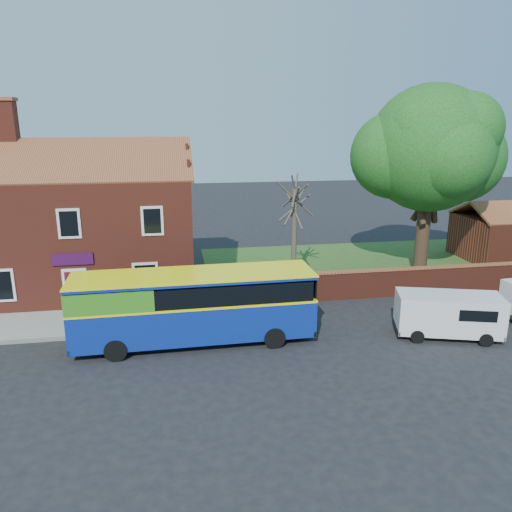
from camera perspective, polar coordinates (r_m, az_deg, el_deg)
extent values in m
plane|color=black|center=(20.13, -2.95, -12.90)|extent=(120.00, 120.00, 0.00)
cube|color=gray|center=(25.72, -20.33, -7.24)|extent=(18.00, 3.50, 0.12)
cube|color=slate|center=(24.14, -21.07, -8.79)|extent=(18.00, 0.15, 0.14)
cube|color=#426B28|center=(35.38, 15.83, -0.82)|extent=(26.00, 12.00, 0.04)
cube|color=maroon|center=(30.22, -18.98, 2.53)|extent=(12.00, 8.00, 6.50)
cube|color=brown|center=(27.67, -20.39, 10.22)|extent=(12.30, 4.08, 2.16)
cube|color=brown|center=(31.60, -19.10, 10.86)|extent=(12.30, 4.08, 2.16)
cube|color=maroon|center=(30.33, -26.54, 13.57)|extent=(0.90, 0.90, 2.20)
cube|color=black|center=(26.07, -20.59, 3.48)|extent=(1.10, 0.06, 1.50)
cube|color=#4C0F19|center=(26.94, -19.90, -3.82)|extent=(0.95, 0.04, 2.10)
cube|color=silver|center=(26.94, -19.91, -3.71)|extent=(1.20, 0.06, 2.30)
cube|color=#380C36|center=(26.44, -20.24, -0.34)|extent=(2.00, 0.06, 0.60)
cube|color=maroon|center=(30.11, 20.73, -2.61)|extent=(22.00, 0.30, 1.50)
cube|color=brown|center=(29.89, 20.87, -1.15)|extent=(22.00, 0.38, 0.10)
cube|color=brown|center=(40.31, 27.15, 5.15)|extent=(8.20, 2.56, 1.24)
cube|color=navy|center=(22.12, -7.01, -6.92)|extent=(10.38, 2.76, 1.64)
cube|color=#FFED0D|center=(21.82, -7.08, -4.92)|extent=(10.40, 2.78, 0.10)
cube|color=black|center=(21.66, -7.13, -3.70)|extent=(9.96, 2.77, 0.82)
cube|color=#3C901F|center=(21.76, -16.15, -4.11)|extent=(3.56, 2.68, 0.88)
cube|color=navy|center=(21.48, -7.17, -2.30)|extent=(10.38, 2.76, 0.14)
cube|color=#FFED0D|center=(21.46, -7.18, -2.10)|extent=(10.42, 2.80, 0.06)
cylinder|color=black|center=(21.39, -15.75, -10.32)|extent=(0.93, 0.30, 0.93)
cylinder|color=black|center=(23.59, -15.26, -7.80)|extent=(0.93, 0.30, 0.93)
cylinder|color=black|center=(21.72, 2.12, -9.31)|extent=(0.93, 0.30, 0.93)
cylinder|color=black|center=(23.89, 0.84, -6.93)|extent=(0.93, 0.30, 0.93)
cube|color=silver|center=(24.11, 21.13, -6.11)|extent=(4.84, 3.02, 1.72)
cube|color=black|center=(24.60, 25.80, -5.53)|extent=(0.51, 1.49, 0.68)
cube|color=black|center=(25.02, 25.93, -7.76)|extent=(0.61, 1.76, 0.22)
cylinder|color=black|center=(23.33, 17.94, -8.73)|extent=(0.63, 0.38, 0.60)
cylinder|color=black|center=(24.86, 17.24, -7.16)|extent=(0.63, 0.38, 0.60)
cylinder|color=black|center=(24.07, 24.78, -8.69)|extent=(0.63, 0.38, 0.60)
cylinder|color=black|center=(25.55, 23.68, -7.18)|extent=(0.63, 0.38, 0.60)
cylinder|color=black|center=(28.22, 27.10, -5.50)|extent=(0.61, 0.27, 0.59)
cylinder|color=black|center=(32.82, 18.47, 2.03)|extent=(0.84, 0.84, 4.81)
sphere|color=#337E27|center=(32.09, 19.30, 11.53)|extent=(7.53, 7.53, 7.53)
sphere|color=#337E27|center=(33.58, 22.21, 10.31)|extent=(5.44, 5.44, 5.44)
sphere|color=#337E27|center=(31.78, 15.48, 11.04)|extent=(5.23, 5.23, 5.23)
cylinder|color=#4C4238|center=(29.85, 4.38, 2.32)|extent=(0.32, 0.32, 5.62)
cylinder|color=#4C4238|center=(29.46, 4.46, 6.12)|extent=(0.33, 2.74, 2.21)
cylinder|color=#4C4238|center=(29.49, 4.46, 5.74)|extent=(1.43, 2.03, 2.02)
cylinder|color=#4C4238|center=(29.43, 4.47, 6.51)|extent=(2.30, 1.06, 2.24)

